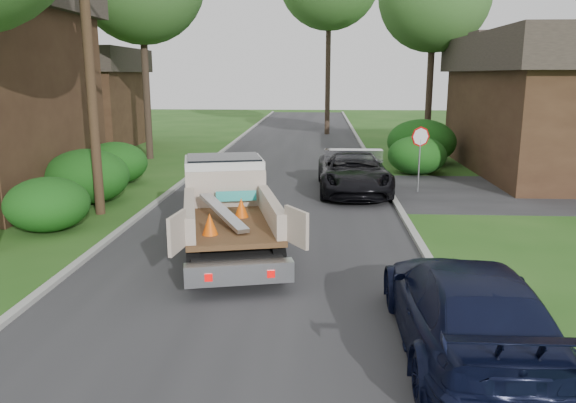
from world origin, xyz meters
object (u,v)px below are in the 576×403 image
at_px(flatbed_truck, 227,201).
at_px(black_pickup, 353,172).
at_px(navy_suv, 466,308).
at_px(stop_sign, 420,145).
at_px(utility_pole, 88,46).
at_px(house_left_far, 75,96).

xyz_separation_m(flatbed_truck, black_pickup, (3.64, 6.95, -0.42)).
bearing_deg(navy_suv, stop_sign, -96.32).
relative_size(utility_pole, black_pickup, 1.80).
distance_m(flatbed_truck, navy_suv, 7.26).
bearing_deg(black_pickup, navy_suv, -86.30).
xyz_separation_m(utility_pole, navy_suv, (9.28, -8.63, -4.41)).
relative_size(utility_pole, navy_suv, 1.91).
xyz_separation_m(house_left_far, flatbed_truck, (12.61, -20.12, -1.86)).
bearing_deg(flatbed_truck, utility_pole, 132.93).
distance_m(utility_pole, house_left_far, 18.93).
relative_size(flatbed_truck, navy_suv, 1.17).
distance_m(utility_pole, black_pickup, 10.10).
bearing_deg(stop_sign, flatbed_truck, -130.53).
relative_size(house_left_far, black_pickup, 1.36).
xyz_separation_m(flatbed_truck, navy_suv, (4.69, -5.53, -0.43)).
xyz_separation_m(stop_sign, flatbed_truck, (-6.09, -7.12, -0.59)).
bearing_deg(navy_suv, flatbed_truck, -49.69).
bearing_deg(flatbed_truck, house_left_far, 109.07).
xyz_separation_m(utility_pole, flatbed_truck, (4.59, -3.10, -3.99)).
distance_m(house_left_far, navy_suv, 31.02).
relative_size(stop_sign, navy_suv, 0.47).
distance_m(utility_pole, flatbed_truck, 6.83).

